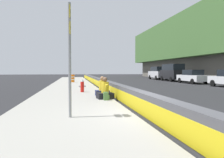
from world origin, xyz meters
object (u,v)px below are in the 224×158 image
(route_sign_post, at_px, (70,52))
(parked_car_fourth, at_px, (192,77))
(backpack, at_px, (106,96))
(seated_person_middle, at_px, (102,90))
(parked_car_far, at_px, (158,73))
(seated_person_foreground, at_px, (105,92))
(parked_car_midline, at_px, (172,72))
(fire_hydrant, at_px, (82,86))
(construction_barrel, at_px, (72,78))

(route_sign_post, bearing_deg, parked_car_fourth, -40.87)
(backpack, xyz_separation_m, parked_car_fourth, (13.33, -12.94, 0.53))
(seated_person_middle, bearing_deg, parked_car_far, -30.02)
(seated_person_middle, height_order, parked_car_fourth, parked_car_fourth)
(backpack, bearing_deg, seated_person_foreground, -3.29)
(seated_person_middle, height_order, backpack, seated_person_middle)
(parked_car_fourth, xyz_separation_m, parked_car_midline, (5.64, -0.16, 0.49))
(route_sign_post, relative_size, parked_car_far, 0.75)
(seated_person_middle, bearing_deg, parked_car_fourth, -48.37)
(parked_car_far, bearing_deg, seated_person_middle, 149.98)
(backpack, distance_m, parked_car_midline, 23.08)
(fire_hydrant, bearing_deg, route_sign_post, 174.79)
(route_sign_post, height_order, backpack, route_sign_post)
(seated_person_foreground, distance_m, parked_car_midline, 22.62)
(parked_car_far, bearing_deg, construction_barrel, 118.48)
(parked_car_fourth, bearing_deg, construction_barrel, 77.93)
(construction_barrel, bearing_deg, backpack, -174.03)
(construction_barrel, relative_size, parked_car_far, 0.20)
(route_sign_post, relative_size, seated_person_middle, 3.16)
(parked_car_fourth, bearing_deg, seated_person_middle, 131.63)
(route_sign_post, height_order, construction_barrel, route_sign_post)
(seated_person_middle, height_order, parked_car_midline, parked_car_midline)
(seated_person_middle, bearing_deg, seated_person_foreground, 178.28)
(seated_person_foreground, height_order, parked_car_fourth, parked_car_fourth)
(fire_hydrant, height_order, seated_person_middle, seated_person_middle)
(construction_barrel, xyz_separation_m, parked_car_fourth, (-3.13, -14.67, 0.24))
(fire_hydrant, height_order, seated_person_foreground, seated_person_foreground)
(route_sign_post, bearing_deg, fire_hydrant, -5.21)
(seated_person_middle, distance_m, backpack, 1.90)
(route_sign_post, xyz_separation_m, seated_person_middle, (5.50, -1.79, -1.72))
(seated_person_foreground, relative_size, parked_car_far, 0.24)
(seated_person_foreground, relative_size, backpack, 2.84)
(seated_person_foreground, bearing_deg, backpack, 176.71)
(seated_person_middle, bearing_deg, backpack, 177.84)
(backpack, height_order, parked_car_midline, parked_car_midline)
(route_sign_post, height_order, parked_car_far, route_sign_post)
(parked_car_far, bearing_deg, fire_hydrant, 145.27)
(seated_person_middle, relative_size, parked_car_far, 0.24)
(parked_car_far, bearing_deg, parked_car_fourth, 178.92)
(fire_hydrant, relative_size, parked_car_fourth, 0.19)
(fire_hydrant, relative_size, backpack, 2.20)
(parked_car_midline, bearing_deg, backpack, 145.38)
(seated_person_middle, xyz_separation_m, parked_car_midline, (17.08, -13.03, 0.86))
(backpack, bearing_deg, seated_person_middle, -2.16)
(construction_barrel, xyz_separation_m, parked_car_far, (8.07, -14.88, 0.56))
(seated_person_foreground, xyz_separation_m, parked_car_fourth, (12.80, -12.91, 0.37))
(parked_car_midline, bearing_deg, seated_person_foreground, 144.68)
(fire_hydrant, bearing_deg, backpack, -166.13)
(backpack, bearing_deg, parked_car_far, -28.20)
(backpack, distance_m, parked_car_fourth, 18.59)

